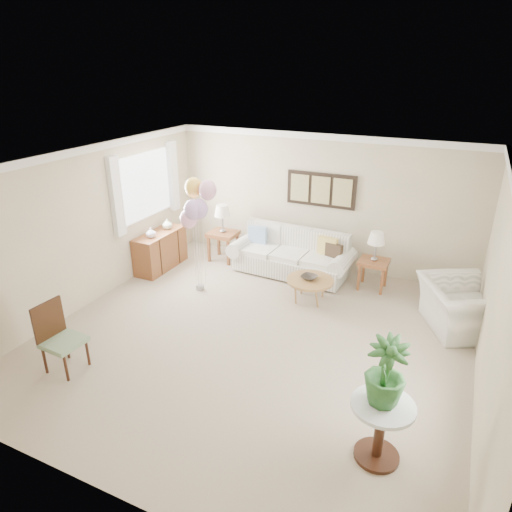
{
  "coord_description": "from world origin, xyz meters",
  "views": [
    {
      "loc": [
        2.47,
        -5.22,
        3.8
      ],
      "look_at": [
        -0.26,
        0.6,
        1.05
      ],
      "focal_mm": 32.0,
      "sensor_mm": 36.0,
      "label": 1
    }
  ],
  "objects_px": {
    "sofa": "(292,257)",
    "accent_chair": "(59,336)",
    "coffee_table": "(310,281)",
    "armchair": "(459,307)",
    "balloon_cluster": "(196,204)"
  },
  "relations": [
    {
      "from": "coffee_table",
      "to": "accent_chair",
      "type": "distance_m",
      "value": 3.97
    },
    {
      "from": "accent_chair",
      "to": "armchair",
      "type": "bearing_deg",
      "value": 34.96
    },
    {
      "from": "accent_chair",
      "to": "sofa",
      "type": "bearing_deg",
      "value": 67.6
    },
    {
      "from": "accent_chair",
      "to": "balloon_cluster",
      "type": "relative_size",
      "value": 0.47
    },
    {
      "from": "coffee_table",
      "to": "armchair",
      "type": "xyz_separation_m",
      "value": [
        2.33,
        0.1,
        0.0
      ]
    },
    {
      "from": "sofa",
      "to": "accent_chair",
      "type": "bearing_deg",
      "value": -112.4
    },
    {
      "from": "sofa",
      "to": "accent_chair",
      "type": "height_order",
      "value": "accent_chair"
    },
    {
      "from": "balloon_cluster",
      "to": "sofa",
      "type": "bearing_deg",
      "value": 48.98
    },
    {
      "from": "coffee_table",
      "to": "sofa",
      "type": "bearing_deg",
      "value": 126.44
    },
    {
      "from": "coffee_table",
      "to": "balloon_cluster",
      "type": "relative_size",
      "value": 0.39
    },
    {
      "from": "sofa",
      "to": "balloon_cluster",
      "type": "distance_m",
      "value": 2.24
    },
    {
      "from": "coffee_table",
      "to": "balloon_cluster",
      "type": "height_order",
      "value": "balloon_cluster"
    },
    {
      "from": "armchair",
      "to": "accent_chair",
      "type": "relative_size",
      "value": 1.21
    },
    {
      "from": "accent_chair",
      "to": "coffee_table",
      "type": "bearing_deg",
      "value": 53.34
    },
    {
      "from": "armchair",
      "to": "accent_chair",
      "type": "height_order",
      "value": "accent_chair"
    }
  ]
}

